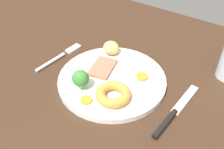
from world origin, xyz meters
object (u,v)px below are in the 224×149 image
broccoli_floret (81,79)px  dinner_plate (112,80)px  knife (173,114)px  yorkshire_pudding (113,94)px  fork (60,56)px  carrot_coin_front (142,77)px  carrot_coin_back (86,100)px  roast_potato_left (111,48)px  meat_slice_main (103,68)px

broccoli_floret → dinner_plate: bearing=61.1°
knife → dinner_plate: bearing=88.9°
yorkshire_pudding → fork: yorkshire_pudding is taller
carrot_coin_front → carrot_coin_back: (-5.97, -13.42, -0.07)cm
dinner_plate → yorkshire_pudding: (4.04, -5.34, 1.78)cm
yorkshire_pudding → knife: size_ratio=0.41×
carrot_coin_front → broccoli_floret: 14.64cm
dinner_plate → fork: size_ratio=1.67×
carrot_coin_back → broccoli_floret: (-3.58, 2.59, 2.48)cm
dinner_plate → carrot_coin_back: size_ratio=9.91×
carrot_coin_back → dinner_plate: bearing=89.0°
fork → carrot_coin_front: bearing=-76.3°
yorkshire_pudding → roast_potato_left: (-9.94, 13.46, 0.64)cm
meat_slice_main → yorkshire_pudding: 10.40cm
dinner_plate → knife: size_ratio=1.38×
broccoli_floret → fork: size_ratio=0.31×
carrot_coin_back → broccoli_floret: 5.07cm
meat_slice_main → broccoli_floret: (0.08, -8.21, 2.33)cm
yorkshire_pudding → roast_potato_left: bearing=126.4°
carrot_coin_back → fork: (-17.02, 9.66, -1.26)cm
meat_slice_main → knife: (20.24, -2.82, -1.35)cm
carrot_coin_front → fork: bearing=-170.7°
fork → dinner_plate: bearing=-86.6°
meat_slice_main → carrot_coin_front: size_ratio=2.77×
carrot_coin_front → knife: carrot_coin_front is taller
broccoli_floret → knife: (20.17, 5.39, -3.68)cm
yorkshire_pudding → broccoli_floret: broccoli_floret is taller
carrot_coin_back → knife: 18.44cm
dinner_plate → carrot_coin_front: (5.81, 4.05, 1.02)cm
dinner_plate → meat_slice_main: size_ratio=3.27×
dinner_plate → carrot_coin_back: carrot_coin_back is taller
carrot_coin_front → fork: 23.33cm
dinner_plate → carrot_coin_front: bearing=34.9°
fork → roast_potato_left: bearing=-50.8°
roast_potato_left → broccoli_floret: (2.16, -14.90, 1.01)cm
broccoli_floret → knife: size_ratio=0.25×
meat_slice_main → roast_potato_left: size_ratio=1.74×
carrot_coin_back → yorkshire_pudding: bearing=43.8°
broccoli_floret → yorkshire_pudding: bearing=10.5°
dinner_plate → meat_slice_main: 4.23cm
yorkshire_pudding → roast_potato_left: size_ratio=1.70×
roast_potato_left → fork: 14.00cm
carrot_coin_back → fork: 19.61cm
dinner_plate → knife: bearing=-4.8°
dinner_plate → yorkshire_pudding: bearing=-52.9°
roast_potato_left → carrot_coin_back: 18.47cm
carrot_coin_back → knife: carrot_coin_back is taller
dinner_plate → broccoli_floret: bearing=-118.9°
roast_potato_left → knife: size_ratio=0.24×
meat_slice_main → broccoli_floret: broccoli_floret is taller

